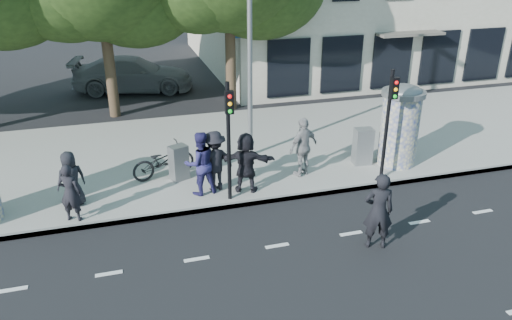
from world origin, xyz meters
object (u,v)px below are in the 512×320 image
object	(u,v)px
man_road	(378,211)
cabinet_right	(363,146)
street_lamp	(250,15)
ped_f	(246,163)
traffic_pole_near	(229,131)
ped_a	(71,179)
ped_b	(70,193)
cabinet_left	(179,163)
traffic_pole_far	(389,114)
car_right	(133,74)
ped_d	(215,161)
ped_e	(303,147)
ped_c	(200,163)
ad_column_right	(400,123)
bicycle	(163,161)

from	to	relation	value
man_road	cabinet_right	size ratio (longest dim) A/B	1.63
street_lamp	ped_f	xyz separation A→B (m)	(-0.83, -2.44, -3.75)
traffic_pole_near	ped_a	world-z (taller)	traffic_pole_near
ped_b	cabinet_left	xyz separation A→B (m)	(3.02, 1.65, -0.25)
ped_f	street_lamp	bearing A→B (deg)	-89.36
man_road	traffic_pole_far	bearing A→B (deg)	-104.87
street_lamp	car_right	bearing A→B (deg)	108.53
traffic_pole_near	traffic_pole_far	bearing A→B (deg)	0.00
man_road	cabinet_left	xyz separation A→B (m)	(-4.09, 4.78, -0.29)
ped_d	traffic_pole_far	bearing A→B (deg)	153.91
ped_a	ped_e	bearing A→B (deg)	159.53
ped_c	ped_e	distance (m)	3.27
ped_e	ad_column_right	bearing A→B (deg)	155.22
cabinet_left	ped_c	bearing A→B (deg)	-90.31
cabinet_left	man_road	bearing A→B (deg)	-72.95
man_road	cabinet_left	world-z (taller)	man_road
traffic_pole_far	ped_d	size ratio (longest dim) A/B	1.88
ped_d	man_road	distance (m)	4.95
traffic_pole_near	ped_e	world-z (taller)	traffic_pole_near
street_lamp	ped_c	bearing A→B (deg)	-133.55
traffic_pole_far	cabinet_right	bearing A→B (deg)	94.04
ped_e	ped_f	xyz separation A→B (m)	(-1.97, -0.54, -0.05)
ped_d	cabinet_left	bearing A→B (deg)	-64.85
ped_b	ped_c	bearing A→B (deg)	-150.36
ped_a	ped_d	size ratio (longest dim) A/B	0.87
ped_a	ped_b	bearing A→B (deg)	69.91
man_road	bicycle	distance (m)	6.82
street_lamp	bicycle	world-z (taller)	street_lamp
traffic_pole_far	cabinet_right	size ratio (longest dim) A/B	2.81
bicycle	traffic_pole_far	bearing A→B (deg)	-123.61
traffic_pole_far	ped_d	world-z (taller)	traffic_pole_far
man_road	cabinet_left	bearing A→B (deg)	-32.55
ad_column_right	man_road	world-z (taller)	ad_column_right
street_lamp	ped_a	bearing A→B (deg)	-160.91
bicycle	ad_column_right	bearing A→B (deg)	-114.66
ad_column_right	ped_e	distance (m)	3.29
traffic_pole_far	ped_f	bearing A→B (deg)	174.63
ped_a	bicycle	size ratio (longest dim) A/B	0.79
man_road	car_right	distance (m)	16.39
cabinet_right	man_road	bearing A→B (deg)	-107.91
traffic_pole_far	cabinet_left	bearing A→B (deg)	164.05
ped_e	ped_f	distance (m)	2.04
ped_c	cabinet_left	xyz separation A→B (m)	(-0.47, 1.10, -0.40)
ped_d	ped_f	size ratio (longest dim) A/B	1.01
ped_b	man_road	xyz separation A→B (m)	(7.11, -3.12, 0.04)
traffic_pole_near	ped_d	distance (m)	1.41
ad_column_right	ped_c	size ratio (longest dim) A/B	1.41
bicycle	cabinet_right	size ratio (longest dim) A/B	1.65
ad_column_right	man_road	size ratio (longest dim) A/B	1.35
traffic_pole_near	bicycle	size ratio (longest dim) A/B	1.70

